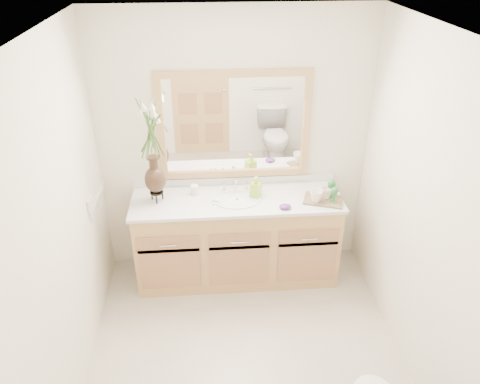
{
  "coord_description": "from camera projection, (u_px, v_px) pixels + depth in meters",
  "views": [
    {
      "loc": [
        -0.25,
        -2.5,
        2.88
      ],
      "look_at": [
        -0.0,
        0.65,
        1.1
      ],
      "focal_mm": 35.0,
      "sensor_mm": 36.0,
      "label": 1
    }
  ],
  "objects": [
    {
      "name": "tumbler",
      "position": [
        195.0,
        190.0,
        4.13
      ],
      "size": [
        0.07,
        0.07,
        0.09
      ],
      "primitive_type": "cylinder",
      "color": "white",
      "rests_on": "counter"
    },
    {
      "name": "vanity",
      "position": [
        237.0,
        239.0,
        4.29
      ],
      "size": [
        1.8,
        0.55,
        0.8
      ],
      "color": "tan",
      "rests_on": "floor"
    },
    {
      "name": "mirror",
      "position": [
        234.0,
        126.0,
        4.03
      ],
      "size": [
        1.32,
        0.04,
        0.97
      ],
      "color": "white",
      "rests_on": "wall_back"
    },
    {
      "name": "goblet_back",
      "position": [
        332.0,
        185.0,
        4.04
      ],
      "size": [
        0.07,
        0.07,
        0.16
      ],
      "color": "#246E34",
      "rests_on": "tray"
    },
    {
      "name": "tray",
      "position": [
        323.0,
        200.0,
        4.05
      ],
      "size": [
        0.39,
        0.32,
        0.02
      ],
      "primitive_type": "cube",
      "rotation": [
        0.0,
        0.0,
        -0.34
      ],
      "color": "brown",
      "rests_on": "counter"
    },
    {
      "name": "wall_back",
      "position": [
        234.0,
        147.0,
        4.15
      ],
      "size": [
        2.4,
        0.02,
        2.4
      ],
      "primitive_type": "cube",
      "color": "white",
      "rests_on": "floor"
    },
    {
      "name": "soap_bottle",
      "position": [
        256.0,
        187.0,
        4.08
      ],
      "size": [
        0.1,
        0.11,
        0.17
      ],
      "primitive_type": "imported",
      "rotation": [
        0.0,
        0.0,
        -0.42
      ],
      "color": "#9AC92F",
      "rests_on": "counter"
    },
    {
      "name": "flower_vase",
      "position": [
        151.0,
        138.0,
        3.76
      ],
      "size": [
        0.21,
        0.21,
        0.87
      ],
      "rotation": [
        0.0,
        0.0,
        0.07
      ],
      "color": "black",
      "rests_on": "counter"
    },
    {
      "name": "sink",
      "position": [
        237.0,
        205.0,
        4.09
      ],
      "size": [
        0.38,
        0.34,
        0.23
      ],
      "color": "white",
      "rests_on": "counter"
    },
    {
      "name": "switch_plate",
      "position": [
        90.0,
        204.0,
        3.71
      ],
      "size": [
        0.02,
        0.12,
        0.12
      ],
      "primitive_type": "cube",
      "color": "white",
      "rests_on": "wall_left"
    },
    {
      "name": "mug_right",
      "position": [
        326.0,
        193.0,
        4.04
      ],
      "size": [
        0.11,
        0.11,
        0.1
      ],
      "primitive_type": "imported",
      "rotation": [
        0.0,
        0.0,
        0.09
      ],
      "color": "white",
      "rests_on": "tray"
    },
    {
      "name": "wall_left",
      "position": [
        58.0,
        237.0,
        2.94
      ],
      "size": [
        0.02,
        2.6,
        2.4
      ],
      "primitive_type": "cube",
      "color": "white",
      "rests_on": "floor"
    },
    {
      "name": "purple_dish",
      "position": [
        285.0,
        207.0,
        3.93
      ],
      "size": [
        0.11,
        0.1,
        0.04
      ],
      "primitive_type": "ellipsoid",
      "rotation": [
        0.0,
        0.0,
        -0.17
      ],
      "color": "#56246D",
      "rests_on": "counter"
    },
    {
      "name": "soap_dish",
      "position": [
        215.0,
        201.0,
        4.03
      ],
      "size": [
        0.09,
        0.09,
        0.03
      ],
      "color": "white",
      "rests_on": "counter"
    },
    {
      "name": "ceiling",
      "position": [
        250.0,
        36.0,
        2.43
      ],
      "size": [
        2.4,
        2.6,
        0.02
      ],
      "primitive_type": "cube",
      "color": "white",
      "rests_on": "wall_back"
    },
    {
      "name": "mug_left",
      "position": [
        316.0,
        196.0,
        3.98
      ],
      "size": [
        0.12,
        0.12,
        0.11
      ],
      "primitive_type": "imported",
      "rotation": [
        0.0,
        0.0,
        0.17
      ],
      "color": "white",
      "rests_on": "tray"
    },
    {
      "name": "wall_right",
      "position": [
        428.0,
        220.0,
        3.1
      ],
      "size": [
        0.02,
        2.6,
        2.4
      ],
      "primitive_type": "cube",
      "color": "white",
      "rests_on": "floor"
    },
    {
      "name": "counter",
      "position": [
        237.0,
        200.0,
        4.09
      ],
      "size": [
        1.84,
        0.57,
        0.03
      ],
      "primitive_type": "cube",
      "color": "silver",
      "rests_on": "vanity"
    },
    {
      "name": "floor",
      "position": [
        247.0,
        357.0,
        3.61
      ],
      "size": [
        2.6,
        2.6,
        0.0
      ],
      "primitive_type": "plane",
      "color": "beige",
      "rests_on": "ground"
    },
    {
      "name": "goblet_front",
      "position": [
        334.0,
        192.0,
        3.96
      ],
      "size": [
        0.06,
        0.06,
        0.14
      ],
      "color": "#246E34",
      "rests_on": "tray"
    }
  ]
}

